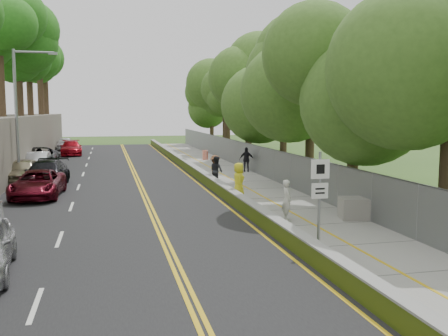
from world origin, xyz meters
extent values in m
plane|color=#33511E|center=(0.00, 0.00, 0.00)|extent=(140.00, 140.00, 0.00)
cube|color=black|center=(-5.40, 15.00, 0.02)|extent=(11.20, 66.00, 0.04)
cube|color=gray|center=(2.55, 15.00, 0.03)|extent=(4.20, 66.00, 0.05)
cube|color=#94CA11|center=(0.25, 15.00, 0.30)|extent=(0.42, 66.00, 0.60)
cube|color=slate|center=(4.65, 15.00, 1.00)|extent=(0.04, 66.00, 2.00)
cylinder|color=gray|center=(-10.70, 14.00, 4.00)|extent=(0.18, 0.18, 8.00)
cylinder|color=gray|center=(-9.60, 14.00, 7.85)|extent=(2.30, 0.13, 0.13)
cube|color=gray|center=(-8.52, 14.00, 7.80)|extent=(0.50, 0.22, 0.14)
cylinder|color=gray|center=(1.05, -3.00, 1.60)|extent=(0.09, 0.09, 3.10)
cube|color=white|center=(1.05, -3.03, 2.60)|extent=(0.62, 0.04, 0.62)
cube|color=white|center=(1.05, -3.03, 1.90)|extent=(0.56, 0.04, 0.50)
cylinder|color=#FA2102|center=(3.00, 26.00, 0.47)|extent=(0.52, 0.52, 0.85)
cube|color=slate|center=(4.30, 0.59, 0.49)|extent=(1.48, 1.22, 0.87)
imported|color=#550A17|center=(-9.00, 8.96, 0.72)|extent=(2.53, 5.04, 1.37)
imported|color=black|center=(-9.00, 12.44, 0.80)|extent=(2.56, 5.38, 1.51)
imported|color=gray|center=(-10.52, 14.29, 0.79)|extent=(1.84, 4.45, 1.51)
imported|color=#BABCC1|center=(-10.38, 19.27, 0.78)|extent=(1.64, 4.54, 1.49)
imported|color=black|center=(-10.60, 22.13, 0.85)|extent=(2.85, 5.91, 1.62)
imported|color=maroon|center=(-9.00, 33.64, 0.75)|extent=(2.32, 5.02, 1.42)
imported|color=silver|center=(-10.11, 40.42, 0.75)|extent=(1.68, 4.16, 1.42)
imported|color=yellow|center=(0.75, 5.89, 0.97)|extent=(0.67, 0.96, 1.84)
imported|color=silver|center=(1.45, 1.00, 0.87)|extent=(0.44, 0.63, 1.65)
imported|color=#232428|center=(0.75, 11.01, 0.91)|extent=(0.93, 1.02, 1.71)
imported|color=brown|center=(0.75, 11.44, 0.92)|extent=(0.67, 1.14, 1.74)
imported|color=black|center=(4.20, 16.67, 0.93)|extent=(1.12, 0.72, 1.77)
camera|label=1|loc=(-5.51, -17.61, 4.46)|focal=40.00mm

